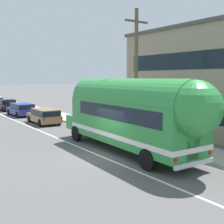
{
  "coord_description": "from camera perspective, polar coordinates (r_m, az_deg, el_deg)",
  "views": [
    {
      "loc": [
        -8.01,
        -12.44,
        4.18
      ],
      "look_at": [
        1.81,
        1.74,
        2.09
      ],
      "focal_mm": 46.19,
      "sensor_mm": 36.0,
      "label": 1
    }
  ],
  "objects": [
    {
      "name": "utility_pole",
      "position": [
        18.87,
        4.77,
        7.61
      ],
      "size": [
        1.8,
        0.24,
        8.5
      ],
      "color": "brown",
      "rests_on": "ground"
    },
    {
      "name": "ground_plane",
      "position": [
        15.37,
        -1.88,
        -8.89
      ],
      "size": [
        300.0,
        300.0,
        0.0
      ],
      "primitive_type": "plane",
      "color": "#565454"
    },
    {
      "name": "car_lead",
      "position": [
        26.67,
        -13.22,
        -0.58
      ],
      "size": [
        2.03,
        4.47,
        1.37
      ],
      "color": "olive",
      "rests_on": "ground"
    },
    {
      "name": "car_third",
      "position": [
        38.97,
        -20.06,
        1.4
      ],
      "size": [
        2.03,
        4.29,
        1.37
      ],
      "color": "black",
      "rests_on": "ground"
    },
    {
      "name": "sidewalk_slab",
      "position": [
        26.16,
        -4.93,
        -2.16
      ],
      "size": [
        2.58,
        90.0,
        0.15
      ],
      "primitive_type": "cube",
      "color": "#ADA89E",
      "rests_on": "ground"
    },
    {
      "name": "car_second",
      "position": [
        32.85,
        -17.48,
        0.65
      ],
      "size": [
        2.04,
        4.58,
        1.37
      ],
      "color": "navy",
      "rests_on": "ground"
    },
    {
      "name": "lane_markings",
      "position": [
        26.59,
        -13.05,
        -2.32
      ],
      "size": [
        3.64,
        80.0,
        0.01
      ],
      "color": "silver",
      "rests_on": "ground"
    },
    {
      "name": "painted_bus",
      "position": [
        15.62,
        4.15,
        -0.03
      ],
      "size": [
        2.84,
        11.79,
        4.12
      ],
      "color": "#2D8C3D",
      "rests_on": "ground"
    }
  ]
}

